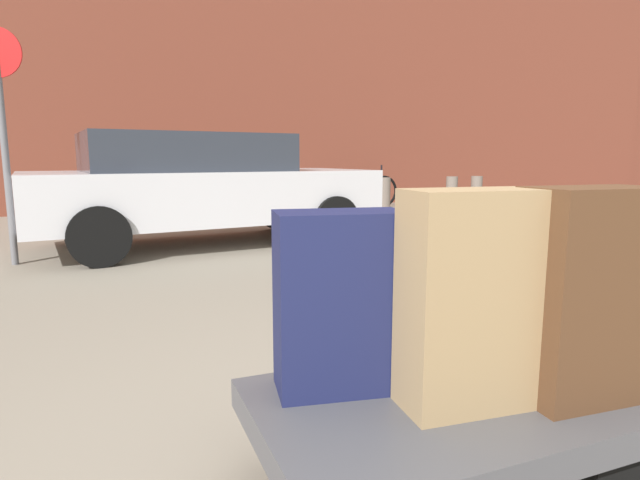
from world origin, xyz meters
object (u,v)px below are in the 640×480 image
at_px(bicycle_leaning, 364,191).
at_px(bollard_corner, 476,194).
at_px(suitcase_navy_stacked_top, 340,302).
at_px(parked_car, 202,186).
at_px(bollard_kerb_mid, 384,197).
at_px(duffel_bag_charcoal_rear_right, 476,328).
at_px(luggage_cart, 452,414).
at_px(bollard_kerb_near, 309,199).
at_px(bollard_kerb_far, 451,195).
at_px(suitcase_tan_center, 470,300).
at_px(no_parking_sign, 2,121).
at_px(suitcase_brown_rear_left, 588,294).

distance_m(bicycle_leaning, bollard_corner, 2.43).
bearing_deg(suitcase_navy_stacked_top, parked_car, 95.52).
height_order(suitcase_navy_stacked_top, bollard_kerb_mid, suitcase_navy_stacked_top).
bearing_deg(duffel_bag_charcoal_rear_right, bollard_kerb_mid, 60.97).
distance_m(luggage_cart, bollard_corner, 9.68).
bearing_deg(bollard_kerb_near, luggage_cart, -107.21).
bearing_deg(bollard_kerb_far, suitcase_tan_center, -125.59).
bearing_deg(bicycle_leaning, bollard_kerb_mid, -103.77).
xyz_separation_m(suitcase_navy_stacked_top, bollard_kerb_far, (5.78, 7.35, -0.27)).
bearing_deg(bollard_corner, suitcase_tan_center, -128.55).
xyz_separation_m(luggage_cart, suitcase_navy_stacked_top, (-0.33, 0.19, 0.38)).
bearing_deg(luggage_cart, bollard_kerb_mid, 62.73).
height_order(duffel_bag_charcoal_rear_right, bollard_kerb_far, bollard_kerb_far).
relative_size(suitcase_navy_stacked_top, bollard_kerb_far, 0.82).
bearing_deg(suitcase_tan_center, bollard_kerb_mid, 67.91).
relative_size(bollard_corner, no_parking_sign, 0.31).
distance_m(bollard_corner, no_parking_sign, 8.57).
distance_m(duffel_bag_charcoal_rear_right, bollard_corner, 9.42).
distance_m(duffel_bag_charcoal_rear_right, parked_car, 5.32).
bearing_deg(suitcase_navy_stacked_top, no_parking_sign, 119.51).
height_order(duffel_bag_charcoal_rear_right, bollard_kerb_near, bollard_kerb_near).
bearing_deg(bollard_corner, no_parking_sign, -161.89).
bearing_deg(bollard_kerb_far, bollard_kerb_near, 180.00).
bearing_deg(bollard_kerb_far, bollard_kerb_mid, 180.00).
relative_size(duffel_bag_charcoal_rear_right, no_parking_sign, 0.28).
distance_m(suitcase_navy_stacked_top, suitcase_brown_rear_left, 0.81).
bearing_deg(no_parking_sign, parked_car, 15.30).
relative_size(duffel_bag_charcoal_rear_right, bollard_kerb_mid, 0.90).
bearing_deg(parked_car, bicycle_leaning, 41.50).
bearing_deg(bollard_corner, bicycle_leaning, 136.60).
distance_m(luggage_cart, parked_car, 5.50).
bearing_deg(parked_car, suitcase_navy_stacked_top, -94.34).
bearing_deg(suitcase_tan_center, bicycle_leaning, 70.12).
bearing_deg(bollard_kerb_mid, suitcase_navy_stacked_top, -119.87).
relative_size(suitcase_brown_rear_left, bollard_kerb_mid, 0.93).
bearing_deg(suitcase_brown_rear_left, bollard_kerb_far, 60.38).
relative_size(duffel_bag_charcoal_rear_right, bollard_kerb_near, 0.90).
xyz_separation_m(suitcase_brown_rear_left, parked_car, (-0.32, 5.64, 0.07)).
height_order(suitcase_navy_stacked_top, parked_car, parked_car).
distance_m(bollard_kerb_near, bollard_corner, 3.73).
distance_m(bollard_kerb_near, bollard_kerb_far, 3.11).
bearing_deg(bollard_kerb_near, bollard_kerb_far, 0.00).
relative_size(bollard_kerb_mid, no_parking_sign, 0.31).
relative_size(suitcase_tan_center, parked_car, 0.15).
height_order(bicycle_leaning, bollard_kerb_mid, bicycle_leaning).
distance_m(duffel_bag_charcoal_rear_right, no_parking_sign, 5.33).
bearing_deg(suitcase_brown_rear_left, bicycle_leaning, 71.02).
relative_size(bicycle_leaning, bollard_kerb_near, 2.35).
relative_size(luggage_cart, parked_car, 0.30).
relative_size(bicycle_leaning, no_parking_sign, 0.73).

